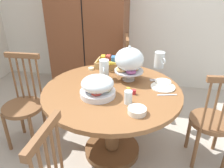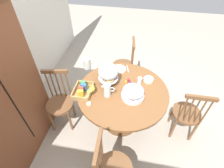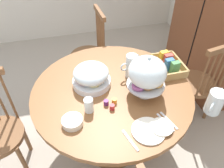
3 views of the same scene
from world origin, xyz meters
name	(u,v)px [view 2 (image 2 of 3)]	position (x,y,z in m)	size (l,w,h in m)	color
ground_plane	(128,118)	(0.00, 0.00, 0.00)	(10.00, 10.00, 0.00)	#A89E8E
dining_table	(122,100)	(-0.09, 0.11, 0.54)	(1.25, 1.25, 0.74)	brown
windsor_chair_by_cabinet	(187,114)	(-0.11, -0.82, 0.45)	(0.40, 0.40, 0.97)	brown
windsor_chair_facing_door	(124,66)	(0.83, 0.19, 0.45)	(0.40, 0.40, 0.97)	brown
windsor_chair_far_side	(60,103)	(-0.24, 1.02, 0.45)	(0.41, 0.41, 0.97)	brown
pastry_stand_with_dome	(108,72)	(0.03, 0.33, 0.94)	(0.28, 0.28, 0.34)	silver
fruit_platter_covered	(133,93)	(-0.18, -0.03, 0.83)	(0.30, 0.30, 0.18)	silver
orange_juice_pitcher	(107,90)	(-0.21, 0.30, 0.83)	(0.09, 0.18, 0.20)	silver
milk_pitcher	(87,64)	(0.30, 0.72, 0.82)	(0.14, 0.17, 0.17)	silver
cereal_basket	(84,90)	(-0.22, 0.62, 0.79)	(0.32, 0.30, 0.12)	tan
china_plate_large	(119,69)	(0.36, 0.23, 0.75)	(0.22, 0.22, 0.01)	white
china_plate_small	(113,68)	(0.36, 0.32, 0.76)	(0.15, 0.15, 0.01)	white
cereal_bowl	(148,80)	(0.17, -0.23, 0.76)	(0.14, 0.14, 0.04)	white
drinking_glass	(140,81)	(0.09, -0.10, 0.80)	(0.06, 0.06, 0.11)	silver
butter_dish	(89,104)	(-0.41, 0.50, 0.75)	(0.06, 0.06, 0.02)	beige
jam_jar_strawberry	(128,80)	(0.11, 0.05, 0.76)	(0.04, 0.04, 0.04)	#B7282D
jam_jar_apricot	(126,82)	(0.06, 0.08, 0.76)	(0.04, 0.04, 0.04)	orange
jam_jar_grape	(130,83)	(0.06, 0.02, 0.76)	(0.04, 0.04, 0.04)	#5B2366
table_knife	(110,70)	(0.32, 0.37, 0.74)	(0.17, 0.01, 0.01)	silver
dinner_fork	(108,70)	(0.31, 0.39, 0.74)	(0.17, 0.01, 0.01)	silver
soup_spoon	(128,69)	(0.39, 0.10, 0.74)	(0.17, 0.01, 0.01)	silver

